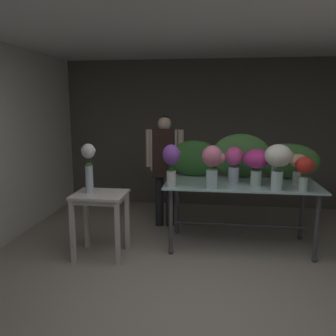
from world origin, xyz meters
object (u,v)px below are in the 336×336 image
(vase_violet_snapdragons, at_px, (171,161))
(vase_lilac_hydrangea, at_px, (275,159))
(vase_magenta_carnations, at_px, (257,162))
(vase_ivory_stock, at_px, (278,160))
(florist, at_px, (165,159))
(vase_white_roses_tall, at_px, (89,164))
(vase_scarlet_tulips, at_px, (304,170))
(display_table_glass, at_px, (241,193))
(vase_peach_roses, at_px, (298,166))
(side_table_white, at_px, (100,204))
(vase_rosy_dahlias, at_px, (213,163))
(vase_fuchsia_ranunculus, at_px, (234,161))

(vase_violet_snapdragons, xyz_separation_m, vase_lilac_hydrangea, (1.28, 0.50, -0.03))
(vase_magenta_carnations, relative_size, vase_ivory_stock, 0.84)
(florist, bearing_deg, vase_white_roses_tall, -121.95)
(vase_violet_snapdragons, distance_m, vase_scarlet_tulips, 1.52)
(display_table_glass, relative_size, vase_peach_roses, 5.03)
(vase_white_roses_tall, bearing_deg, vase_magenta_carnations, 11.20)
(vase_scarlet_tulips, height_order, vase_ivory_stock, vase_ivory_stock)
(vase_magenta_carnations, distance_m, vase_lilac_hydrangea, 0.39)
(side_table_white, distance_m, vase_magenta_carnations, 1.95)
(vase_peach_roses, bearing_deg, vase_ivory_stock, -128.79)
(display_table_glass, height_order, side_table_white, display_table_glass)
(florist, relative_size, vase_magenta_carnations, 3.73)
(vase_magenta_carnations, xyz_separation_m, vase_lilac_hydrangea, (0.26, 0.29, -0.01))
(vase_magenta_carnations, relative_size, vase_rosy_dahlias, 0.87)
(display_table_glass, relative_size, vase_lilac_hydrangea, 4.08)
(vase_rosy_dahlias, height_order, vase_ivory_stock, vase_ivory_stock)
(vase_ivory_stock, bearing_deg, display_table_glass, 138.04)
(side_table_white, height_order, vase_lilac_hydrangea, vase_lilac_hydrangea)
(florist, relative_size, vase_scarlet_tulips, 4.20)
(vase_lilac_hydrangea, relative_size, vase_white_roses_tall, 0.79)
(side_table_white, distance_m, florist, 1.37)
(vase_magenta_carnations, height_order, vase_scarlet_tulips, vase_magenta_carnations)
(vase_magenta_carnations, distance_m, vase_scarlet_tulips, 0.55)
(vase_rosy_dahlias, relative_size, vase_white_roses_tall, 0.87)
(side_table_white, height_order, vase_rosy_dahlias, vase_rosy_dahlias)
(vase_fuchsia_ranunculus, relative_size, vase_white_roses_tall, 0.77)
(vase_peach_roses, relative_size, vase_fuchsia_ranunculus, 0.83)
(vase_fuchsia_ranunculus, height_order, vase_violet_snapdragons, vase_violet_snapdragons)
(florist, xyz_separation_m, vase_rosy_dahlias, (0.71, -1.02, 0.14))
(side_table_white, bearing_deg, vase_peach_roses, 13.11)
(vase_peach_roses, xyz_separation_m, vase_fuchsia_ranunculus, (-0.78, -0.02, 0.04))
(vase_lilac_hydrangea, distance_m, vase_ivory_stock, 0.51)
(vase_fuchsia_ranunculus, xyz_separation_m, vase_scarlet_tulips, (0.77, -0.36, -0.02))
(florist, xyz_separation_m, vase_lilac_hydrangea, (1.50, -0.49, 0.11))
(display_table_glass, distance_m, vase_white_roses_tall, 1.92)
(vase_violet_snapdragons, bearing_deg, vase_rosy_dahlias, -4.27)
(display_table_glass, relative_size, vase_scarlet_tulips, 4.81)
(vase_lilac_hydrangea, distance_m, vase_scarlet_tulips, 0.57)
(vase_peach_roses, relative_size, vase_rosy_dahlias, 0.74)
(vase_magenta_carnations, height_order, vase_violet_snapdragons, vase_violet_snapdragons)
(vase_lilac_hydrangea, height_order, vase_white_roses_tall, vase_white_roses_tall)
(vase_peach_roses, relative_size, vase_ivory_stock, 0.71)
(side_table_white, xyz_separation_m, vase_scarlet_tulips, (2.35, 0.17, 0.44))
(vase_violet_snapdragons, relative_size, vase_white_roses_tall, 0.87)
(vase_magenta_carnations, relative_size, vase_violet_snapdragons, 0.87)
(vase_magenta_carnations, distance_m, vase_rosy_dahlias, 0.58)
(side_table_white, bearing_deg, vase_ivory_stock, 4.83)
(display_table_glass, distance_m, side_table_white, 1.76)
(vase_peach_roses, bearing_deg, vase_violet_snapdragons, -166.63)
(display_table_glass, bearing_deg, vase_violet_snapdragons, -158.68)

